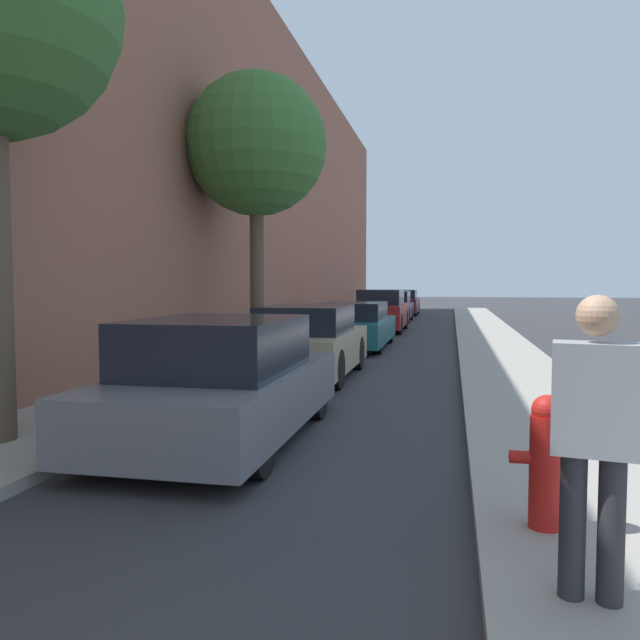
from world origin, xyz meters
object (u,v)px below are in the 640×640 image
parked_car_champagne (307,343)px  fire_hydrant (546,460)px  street_tree_far (256,146)px  pedestrian (594,430)px  parked_car_navy (393,307)px  parked_car_grey (221,383)px  bicycle (614,405)px  parked_car_red (381,311)px  parked_car_teal (354,326)px  parked_car_maroon (402,303)px

parked_car_champagne → fire_hydrant: size_ratio=4.23×
street_tree_far → pedestrian: street_tree_far is taller
parked_car_navy → pedestrian: 25.33m
parked_car_grey → parked_car_navy: (-0.08, 21.92, -0.00)m
parked_car_grey → bicycle: bearing=7.5°
parked_car_grey → street_tree_far: size_ratio=0.64×
parked_car_champagne → parked_car_red: (0.15, 11.25, 0.08)m
parked_car_teal → parked_car_maroon: parked_car_maroon is taller
parked_car_grey → parked_car_navy: parked_car_grey is taller
bicycle → parked_car_maroon: bearing=84.4°
parked_car_grey → pedestrian: bearing=-43.9°
parked_car_teal → pedestrian: (3.37, -13.36, 0.43)m
parked_car_grey → parked_car_teal: parked_car_grey is taller
parked_car_navy → fire_hydrant: 24.35m
parked_car_champagne → parked_car_teal: size_ratio=0.85×
parked_car_red → street_tree_far: size_ratio=0.69×
bicycle → parked_car_red: bearing=90.6°
parked_car_navy → parked_car_maroon: 5.58m
fire_hydrant → bicycle: 2.98m
street_tree_far → bicycle: bearing=-45.8°
bicycle → pedestrian: bearing=-119.9°
parked_car_grey → fire_hydrant: (3.21, -2.21, -0.07)m
parked_car_grey → fire_hydrant: bearing=-34.5°
parked_car_champagne → parked_car_navy: bearing=89.9°
pedestrian → parked_car_navy: bearing=107.2°
parked_car_champagne → parked_car_maroon: bearing=90.0°
parked_car_maroon → street_tree_far: (-1.66, -20.70, 4.19)m
street_tree_far → pedestrian: 11.82m
parked_car_grey → bicycle: parked_car_grey is taller
parked_car_champagne → parked_car_navy: 17.19m
parked_car_champagne → pedestrian: (3.40, -7.91, 0.38)m
parked_car_navy → fire_hydrant: size_ratio=4.27×
parked_car_maroon → parked_car_navy: bearing=-89.9°
parked_car_grey → fire_hydrant: parked_car_grey is taller
parked_car_grey → parked_car_maroon: (-0.09, 27.50, -0.00)m
parked_car_red → bicycle: bearing=-74.6°
parked_car_champagne → fire_hydrant: (3.31, -6.94, -0.06)m
fire_hydrant → pedestrian: (0.09, -0.98, 0.44)m
parked_car_champagne → fire_hydrant: bearing=-64.5°
parked_car_grey → parked_car_red: (0.06, 15.98, 0.07)m
parked_car_grey → parked_car_maroon: parked_car_grey is taller
parked_car_champagne → parked_car_teal: 5.45m
parked_car_champagne → pedestrian: size_ratio=2.40×
parked_car_teal → pedestrian: 13.79m
parked_car_teal → pedestrian: pedestrian is taller
parked_car_maroon → fire_hydrant: parked_car_maroon is taller
parked_car_red → fire_hydrant: 18.46m
parked_car_maroon → fire_hydrant: size_ratio=4.43×
parked_car_maroon → street_tree_far: size_ratio=0.65×
parked_car_maroon → parked_car_red: bearing=-89.3°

